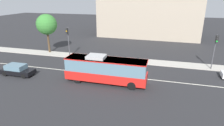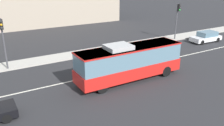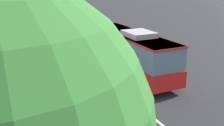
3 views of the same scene
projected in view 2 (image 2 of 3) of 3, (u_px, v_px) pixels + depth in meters
ground_plane at (138, 66)px, 25.74m from camera, size 160.00×160.00×0.00m
sidewalk_kerb at (106, 49)px, 31.15m from camera, size 80.00×2.52×0.14m
lane_centre_line at (138, 66)px, 25.74m from camera, size 76.00×0.16×0.01m
transit_bus at (129, 61)px, 21.96m from camera, size 10.00×2.50×3.46m
sedan_white at (206, 37)px, 34.43m from camera, size 4.58×2.02×1.46m
traffic_light_near_corner at (178, 15)px, 34.31m from camera, size 0.33×0.62×5.20m
traffic_light_mid_block at (3, 36)px, 23.49m from camera, size 0.34×0.62×5.20m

